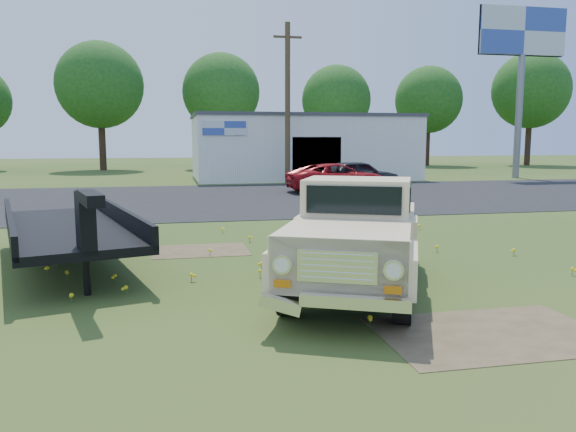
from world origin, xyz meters
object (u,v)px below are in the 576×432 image
Objects in this scene: vintage_pickup_truck at (357,235)px; red_pickup at (338,178)px; billboard at (522,46)px; flatbed_trailer at (68,222)px; dark_sedan at (358,175)px.

vintage_pickup_truck reaches higher than red_pickup.
vintage_pickup_truck is at bearing 162.39° from red_pickup.
billboard is 33.65m from flatbed_trailer.
red_pickup is (10.11, 14.13, -0.21)m from flatbed_trailer.
flatbed_trailer reaches higher than red_pickup.
billboard is 32.29m from vintage_pickup_truck.
red_pickup is at bearing 38.98° from flatbed_trailer.
flatbed_trailer reaches higher than dark_sedan.
billboard reaches higher than red_pickup.
billboard is 1.67× the size of flatbed_trailer.
dark_sedan is at bearing 37.64° from flatbed_trailer.
vintage_pickup_truck is at bearing 147.90° from dark_sedan.
billboard reaches higher than vintage_pickup_truck.
vintage_pickup_truck is (-19.56, -24.56, -7.57)m from billboard.
red_pickup is (4.94, 17.18, -0.27)m from vintage_pickup_truck.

